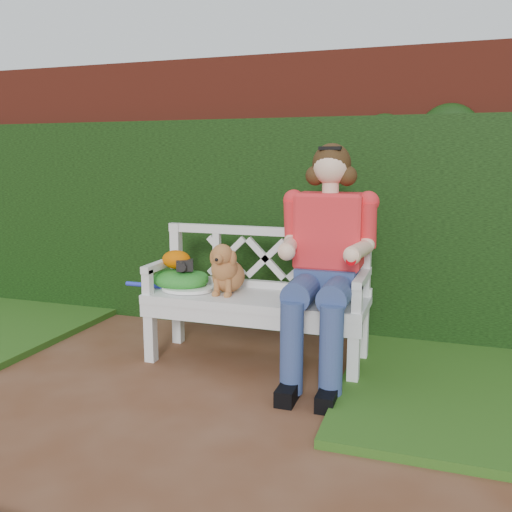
% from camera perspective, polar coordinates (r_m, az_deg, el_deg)
% --- Properties ---
extents(ground, '(60.00, 60.00, 0.00)m').
position_cam_1_polar(ground, '(3.27, -13.34, -15.28)').
color(ground, '#592F1A').
extents(brick_wall, '(10.00, 0.30, 2.20)m').
position_cam_1_polar(brick_wall, '(4.68, -1.54, 6.64)').
color(brick_wall, maroon).
rests_on(brick_wall, ground).
extents(ivy_hedge, '(10.00, 0.18, 1.70)m').
position_cam_1_polar(ivy_hedge, '(4.50, -2.49, 3.28)').
color(ivy_hedge, '#1C4511').
rests_on(ivy_hedge, ground).
extents(garden_bench, '(1.59, 0.64, 0.48)m').
position_cam_1_polar(garden_bench, '(3.75, 0.00, -7.69)').
color(garden_bench, white).
rests_on(garden_bench, ground).
extents(seated_woman, '(0.65, 0.86, 1.51)m').
position_cam_1_polar(seated_woman, '(3.48, 7.50, -0.45)').
color(seated_woman, '#EA255F').
rests_on(seated_woman, ground).
extents(dog, '(0.29, 0.36, 0.36)m').
position_cam_1_polar(dog, '(3.71, -3.07, -1.20)').
color(dog, '#A45F28').
rests_on(dog, garden_bench).
extents(tennis_racket, '(0.73, 0.37, 0.03)m').
position_cam_1_polar(tennis_racket, '(3.84, -7.73, -3.37)').
color(tennis_racket, silver).
rests_on(tennis_racket, garden_bench).
extents(green_bag, '(0.48, 0.41, 0.14)m').
position_cam_1_polar(green_bag, '(3.89, -7.99, -2.40)').
color(green_bag, green).
rests_on(green_bag, garden_bench).
extents(camera_item, '(0.14, 0.12, 0.08)m').
position_cam_1_polar(camera_item, '(3.81, -7.49, -0.96)').
color(camera_item, black).
rests_on(camera_item, green_bag).
extents(baseball_glove, '(0.24, 0.20, 0.13)m').
position_cam_1_polar(baseball_glove, '(3.88, -8.38, -0.37)').
color(baseball_glove, '#CA5800').
rests_on(baseball_glove, green_bag).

